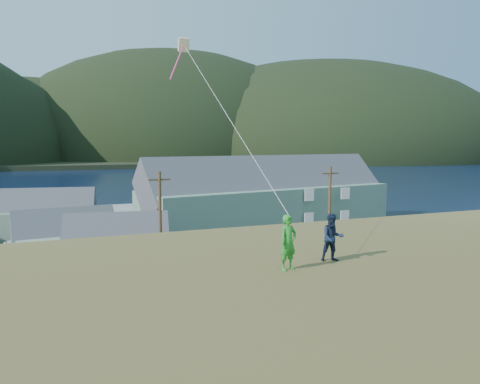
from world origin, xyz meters
name	(u,v)px	position (x,y,z in m)	size (l,w,h in m)	color
ground	(164,298)	(0.00, 0.00, 0.00)	(900.00, 900.00, 0.00)	#0A1638
grass_strip	(171,307)	(0.00, -2.00, 0.05)	(110.00, 8.00, 0.10)	#4C3D19
waterfront_lot	(128,248)	(0.00, 17.00, 0.06)	(72.00, 36.00, 0.12)	#28282B
wharf	(63,216)	(-6.00, 40.00, 0.45)	(26.00, 14.00, 0.90)	gray
far_shore	(64,157)	(0.00, 330.00, 1.00)	(900.00, 320.00, 2.00)	black
far_hills	(124,157)	(35.59, 279.38, 2.00)	(760.00, 265.00, 143.00)	black
lodge	(269,196)	(17.84, 20.33, 4.40)	(33.50, 14.42, 11.41)	gray
shed_palegreen_near	(66,240)	(-6.17, 11.69, 2.39)	(9.25, 6.38, 6.30)	gray
shed_white	(117,250)	(-2.50, 5.65, 2.51)	(8.96, 6.67, 6.54)	silver
shed_palegreen_far	(48,215)	(-7.72, 26.15, 2.68)	(11.29, 7.63, 7.01)	slate
utility_poles	(137,234)	(-1.58, 1.50, 4.53)	(34.69, 0.24, 8.94)	#47331E
parked_cars	(29,241)	(-9.60, 20.63, 0.87)	(24.80, 13.33, 1.58)	black
kite_flyer_green	(288,242)	(-0.53, -19.74, 8.03)	(0.61, 0.40, 1.66)	green
kite_flyer_navy	(332,238)	(1.27, -19.34, 7.96)	(0.74, 0.58, 1.53)	#142138
kite_rig	(184,49)	(-1.71, -12.52, 14.87)	(1.19, 4.00, 9.85)	beige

